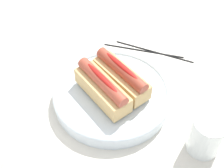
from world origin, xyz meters
name	(u,v)px	position (x,y,z in m)	size (l,w,h in m)	color
ground_plane	(104,100)	(0.00, 0.00, 0.00)	(2.40, 2.40, 0.00)	silver
serving_bowl	(112,95)	(-0.02, -0.01, 0.02)	(0.27, 0.27, 0.04)	silver
hotdog_front	(121,76)	(-0.03, -0.04, 0.06)	(0.16, 0.10, 0.06)	#DBB270
hotdog_back	(102,88)	(-0.01, 0.02, 0.06)	(0.16, 0.10, 0.06)	#DBB270
water_glass	(206,136)	(-0.24, 0.00, 0.04)	(0.07, 0.07, 0.09)	white
chopstick_near	(142,50)	(0.00, -0.20, 0.00)	(0.01, 0.01, 0.22)	black
chopstick_far	(154,51)	(-0.03, -0.22, 0.00)	(0.01, 0.01, 0.22)	black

